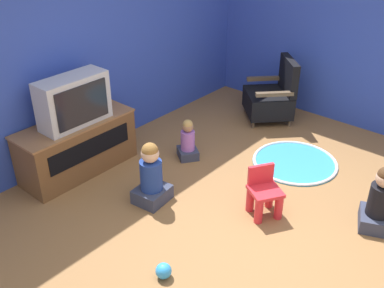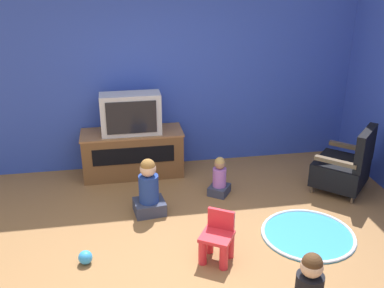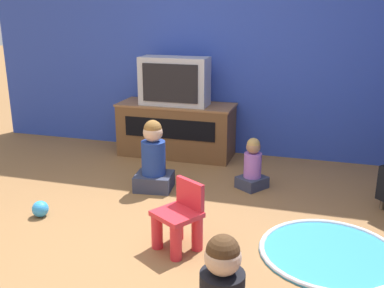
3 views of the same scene
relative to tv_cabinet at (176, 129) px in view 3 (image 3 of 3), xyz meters
name	(u,v)px [view 3 (image 3 of 3)]	position (x,y,z in m)	size (l,w,h in m)	color
ground_plane	(143,249)	(0.46, -2.17, -0.32)	(30.00, 30.00, 0.00)	olive
wall_back	(216,35)	(0.39, 0.34, 1.07)	(5.85, 0.12, 2.78)	#2D47B2
tv_cabinet	(176,129)	(0.00, 0.00, 0.00)	(1.36, 0.53, 0.62)	brown
television	(174,81)	(0.00, -0.05, 0.57)	(0.78, 0.32, 0.55)	#B7B7BC
yellow_kid_chair	(179,221)	(0.71, -2.07, -0.11)	(0.41, 0.40, 0.51)	red
play_mat	(330,252)	(1.78, -1.84, -0.31)	(1.02, 1.02, 0.04)	teal
child_watching_center	(253,167)	(1.04, -0.77, -0.10)	(0.33, 0.34, 0.51)	#33384C
child_watching_right	(154,160)	(0.13, -1.07, -0.03)	(0.39, 0.35, 0.69)	#33384C
toy_ball	(40,209)	(-0.58, -1.91, -0.26)	(0.14, 0.14, 0.14)	#3399E5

